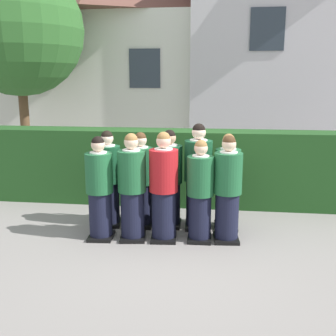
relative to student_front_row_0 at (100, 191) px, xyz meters
The scene contains 15 objects.
ground_plane 1.25m from the student_front_row_0, ahead, with size 60.00×60.00×0.00m, color gray.
student_front_row_0 is the anchor object (origin of this frame).
student_front_row_1 0.49m from the student_front_row_0, ahead, with size 0.44×0.51×1.63m.
student_in_red_blazer 0.97m from the student_front_row_0, ahead, with size 0.43×0.50×1.65m.
student_front_row_3 1.51m from the student_front_row_0, ahead, with size 0.40×0.45×1.54m.
student_front_row_4 1.92m from the student_front_row_0, ahead, with size 0.42×0.52×1.61m.
student_rear_row_0 0.59m from the student_front_row_0, 92.73° to the left, with size 0.43×0.53×1.59m.
student_rear_row_1 0.80m from the student_front_row_0, 49.78° to the left, with size 0.41×0.47×1.57m.
student_rear_row_2 1.19m from the student_front_row_0, 34.23° to the left, with size 0.42×0.51×1.61m.
student_rear_row_3 1.59m from the student_front_row_0, 24.24° to the left, with size 0.45×0.51×1.72m.
student_rear_row_4 2.04m from the student_front_row_0, 19.47° to the left, with size 0.41×0.47×1.56m.
hedge 2.18m from the student_front_row_0, 62.82° to the left, with size 7.57×0.70×1.44m.
school_building_main 9.56m from the student_front_row_0, 58.83° to the left, with size 7.82×4.03×8.13m.
school_building_annex 8.41m from the student_front_row_0, 104.44° to the left, with size 7.55×3.49×6.46m.
oak_tree_left 6.18m from the student_front_row_0, 126.96° to the left, with size 3.28×3.28×5.23m.
Camera 1 is at (0.77, -5.83, 2.42)m, focal length 43.48 mm.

